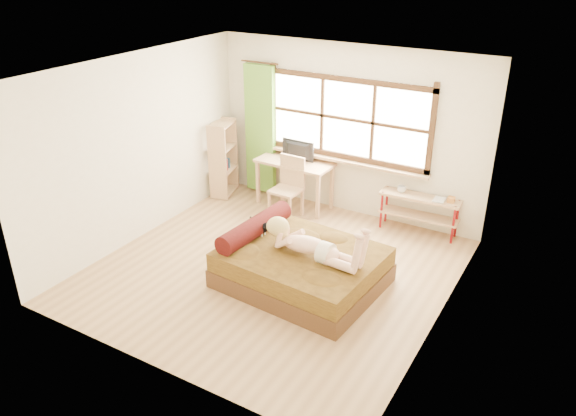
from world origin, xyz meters
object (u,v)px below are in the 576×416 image
Objects in this scene: chair at (289,184)px; bed at (299,265)px; pipe_shelf at (420,206)px; desk at (295,167)px; kitten at (259,227)px; bookshelf at (223,158)px; woman at (311,235)px.

bed is at bearing -54.14° from chair.
chair reaches higher than pipe_shelf.
desk is 2.13m from pipe_shelf.
kitten reaches higher than pipe_shelf.
pipe_shelf is (1.56, 2.05, -0.16)m from kitten.
bed is 2.41m from desk.
kitten is 0.23× the size of desk.
chair is at bearing -21.45° from bookshelf.
chair is (0.10, -0.36, -0.13)m from desk.
desk is 0.98× the size of bookshelf.
desk is at bearing 128.88° from woman.
desk reaches higher than pipe_shelf.
woman is at bearing -110.01° from pipe_shelf.
pipe_shelf is at bearing 77.04° from woman.
desk is (-1.23, 2.03, 0.42)m from bed.
kitten is at bearing -72.10° from chair.
kitten is 0.24× the size of pipe_shelf.
woman is 3.32m from bookshelf.
woman is at bearing -53.71° from desk.
woman reaches higher than bed.
kitten is at bearing 176.35° from bed.
bed is at bearing -50.77° from bookshelf.
bookshelf reaches higher than woman.
bed reaches higher than kitten.
kitten is at bearing -72.10° from desk.
woman is (0.20, -0.05, 0.51)m from bed.
desk reaches higher than kitten.
chair is at bearing 128.45° from bed.
kitten is 2.54m from bookshelf.
bed is 3.15m from bookshelf.
bookshelf is (-1.41, 0.16, 0.11)m from chair.
desk is at bearing -6.27° from bookshelf.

